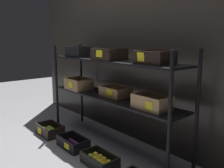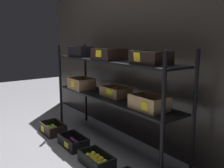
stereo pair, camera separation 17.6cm
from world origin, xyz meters
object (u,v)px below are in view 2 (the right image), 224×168
object	(u,v)px
display_rack	(111,78)
crate_ground_plum	(73,143)
crate_ground_apple_green	(53,129)
crate_ground_lemon	(96,160)

from	to	relation	value
display_rack	crate_ground_plum	size ratio (longest dim) A/B	5.14
crate_ground_plum	crate_ground_apple_green	bearing A→B (deg)	-176.76
crate_ground_apple_green	crate_ground_plum	distance (m)	0.51
crate_ground_apple_green	crate_ground_plum	size ratio (longest dim) A/B	0.98
crate_ground_plum	crate_ground_lemon	distance (m)	0.50
display_rack	crate_ground_apple_green	world-z (taller)	display_rack
crate_ground_apple_green	crate_ground_lemon	xyz separation A→B (m)	(1.00, 0.02, -0.00)
display_rack	crate_ground_lemon	bearing A→B (deg)	-54.20
crate_ground_plum	crate_ground_lemon	size ratio (longest dim) A/B	1.02
crate_ground_plum	crate_ground_lemon	bearing A→B (deg)	-1.15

